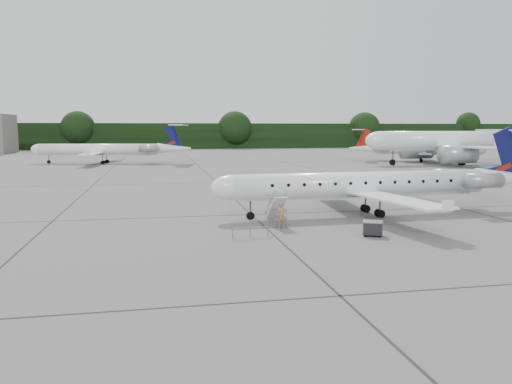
{
  "coord_description": "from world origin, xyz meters",
  "views": [
    {
      "loc": [
        -12.82,
        -29.42,
        6.44
      ],
      "look_at": [
        -6.58,
        2.25,
        2.3
      ],
      "focal_mm": 35.0,
      "sensor_mm": 36.0,
      "label": 1
    }
  ],
  "objects": [
    {
      "name": "main_regional_jet",
      "position": [
        1.98,
        5.06,
        3.23
      ],
      "size": [
        25.95,
        19.19,
        6.47
      ],
      "primitive_type": null,
      "rotation": [
        0.0,
        0.0,
        0.04
      ],
      "color": "white",
      "rests_on": "ground"
    },
    {
      "name": "baggage_cart",
      "position": [
        -0.26,
        -1.94,
        0.48
      ],
      "size": [
        1.38,
        1.26,
        0.97
      ],
      "primitive_type": null,
      "rotation": [
        0.0,
        0.0,
        -0.39
      ],
      "color": "black",
      "rests_on": "ground"
    },
    {
      "name": "airstair",
      "position": [
        -5.16,
        2.56,
        1.01
      ],
      "size": [
        0.95,
        2.53,
        2.03
      ],
      "primitive_type": null,
      "rotation": [
        0.0,
        0.0,
        0.04
      ],
      "color": "white",
      "rests_on": "ground"
    },
    {
      "name": "bg_regional_right",
      "position": [
        38.4,
        59.35,
        3.17
      ],
      "size": [
        29.45,
        26.47,
        6.35
      ],
      "primitive_type": null,
      "rotation": [
        0.0,
        0.0,
        2.67
      ],
      "color": "white",
      "rests_on": "ground"
    },
    {
      "name": "bg_narrowbody",
      "position": [
        37.83,
        51.44,
        5.92
      ],
      "size": [
        33.2,
        24.03,
        11.85
      ],
      "primitive_type": null,
      "rotation": [
        0.0,
        0.0,
        0.01
      ],
      "color": "white",
      "rests_on": "ground"
    },
    {
      "name": "bg_regional_left",
      "position": [
        -23.35,
        65.63,
        3.6
      ],
      "size": [
        30.59,
        24.42,
        7.21
      ],
      "primitive_type": null,
      "rotation": [
        0.0,
        0.0,
        -0.18
      ],
      "color": "white",
      "rests_on": "ground"
    },
    {
      "name": "treeline",
      "position": [
        0.0,
        130.0,
        4.0
      ],
      "size": [
        260.0,
        4.0,
        8.0
      ],
      "primitive_type": "cube",
      "color": "black",
      "rests_on": "ground"
    },
    {
      "name": "safety_railing",
      "position": [
        -7.52,
        -0.78,
        0.5
      ],
      "size": [
        2.19,
        0.35,
        1.0
      ],
      "primitive_type": null,
      "rotation": [
        0.0,
        0.0,
        0.12
      ],
      "color": "gray",
      "rests_on": "ground"
    },
    {
      "name": "passenger",
      "position": [
        -5.1,
        1.17,
        0.87
      ],
      "size": [
        0.66,
        0.46,
        1.74
      ],
      "primitive_type": "imported",
      "rotation": [
        0.0,
        0.0,
        -0.07
      ],
      "color": "#987152",
      "rests_on": "ground"
    },
    {
      "name": "ground",
      "position": [
        0.0,
        0.0,
        0.0
      ],
      "size": [
        320.0,
        320.0,
        0.0
      ],
      "primitive_type": "plane",
      "color": "slate",
      "rests_on": "ground"
    }
  ]
}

